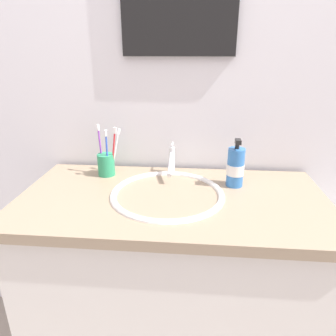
# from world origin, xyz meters

# --- Properties ---
(tiled_wall_back) EXTENTS (2.29, 0.04, 2.40)m
(tiled_wall_back) POSITION_xyz_m (0.00, 0.32, 1.20)
(tiled_wall_back) COLOR silver
(tiled_wall_back) RESTS_ON ground
(vanity_counter) EXTENTS (1.09, 0.56, 0.83)m
(vanity_counter) POSITION_xyz_m (0.00, 0.00, 0.41)
(vanity_counter) COLOR silver
(vanity_counter) RESTS_ON ground
(sink_basin) EXTENTS (0.41, 0.41, 0.13)m
(sink_basin) POSITION_xyz_m (-0.02, 0.01, 0.78)
(sink_basin) COLOR white
(sink_basin) RESTS_ON vanity_counter
(faucet) EXTENTS (0.02, 0.17, 0.12)m
(faucet) POSITION_xyz_m (-0.02, 0.20, 0.89)
(faucet) COLOR silver
(faucet) RESTS_ON sink_basin
(toothbrush_cup) EXTENTS (0.07, 0.07, 0.09)m
(toothbrush_cup) POSITION_xyz_m (-0.28, 0.17, 0.87)
(toothbrush_cup) COLOR #2D9966
(toothbrush_cup) RESTS_ON vanity_counter
(toothbrush_blue) EXTENTS (0.02, 0.02, 0.19)m
(toothbrush_blue) POSITION_xyz_m (-0.27, 0.16, 0.94)
(toothbrush_blue) COLOR blue
(toothbrush_blue) RESTS_ON toothbrush_cup
(toothbrush_white) EXTENTS (0.04, 0.05, 0.18)m
(toothbrush_white) POSITION_xyz_m (-0.25, 0.21, 0.93)
(toothbrush_white) COLOR white
(toothbrush_white) RESTS_ON toothbrush_cup
(toothbrush_red) EXTENTS (0.04, 0.01, 0.20)m
(toothbrush_red) POSITION_xyz_m (-0.25, 0.17, 0.94)
(toothbrush_red) COLOR red
(toothbrush_red) RESTS_ON toothbrush_cup
(toothbrush_purple) EXTENTS (0.02, 0.03, 0.20)m
(toothbrush_purple) POSITION_xyz_m (-0.31, 0.19, 0.94)
(toothbrush_purple) COLOR purple
(toothbrush_purple) RESTS_ON toothbrush_cup
(soap_dispenser) EXTENTS (0.06, 0.06, 0.18)m
(soap_dispenser) POSITION_xyz_m (0.23, 0.11, 0.90)
(soap_dispenser) COLOR #3372BF
(soap_dispenser) RESTS_ON vanity_counter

